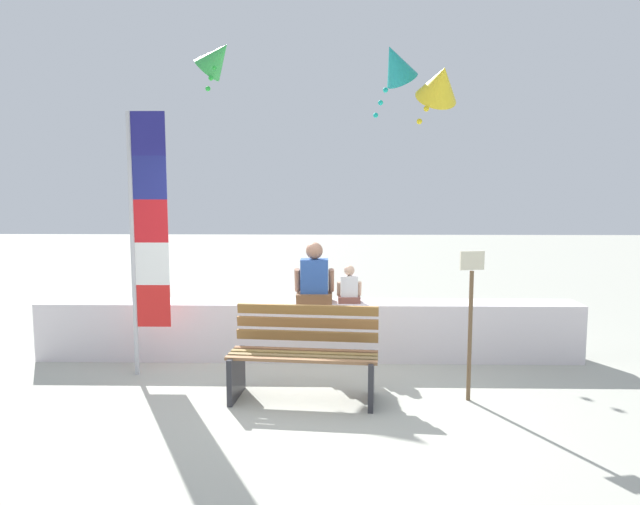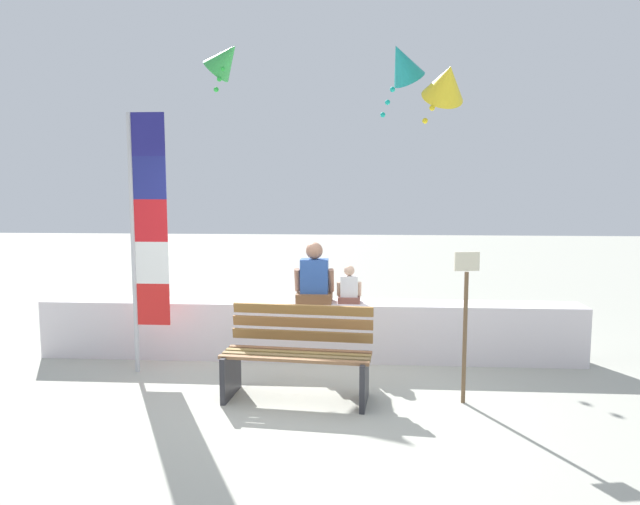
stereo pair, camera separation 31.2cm
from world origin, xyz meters
name	(u,v)px [view 2 (the right image)]	position (x,y,z in m)	size (l,w,h in m)	color
ground_plane	(298,392)	(0.00, 0.00, 0.00)	(40.00, 40.00, 0.00)	#A9A99C
seawall_ledge	(308,330)	(0.00, 1.19, 0.35)	(6.50, 0.47, 0.70)	silver
park_bench	(298,357)	(0.01, -0.12, 0.41)	(1.49, 0.74, 0.88)	#926643
person_adult	(314,279)	(0.08, 1.18, 0.98)	(0.47, 0.35, 0.72)	brown
person_child	(349,288)	(0.49, 1.18, 0.87)	(0.29, 0.22, 0.45)	brown
flag_banner	(145,229)	(-1.74, 0.54, 1.61)	(0.42, 0.05, 2.87)	#B7B7BC
kite_teal	(402,63)	(1.24, 3.25, 3.92)	(0.87, 0.86, 1.13)	teal
kite_yellow	(446,82)	(1.82, 2.77, 3.55)	(0.75, 0.88, 0.96)	yellow
kite_green	(225,59)	(-1.59, 3.90, 4.17)	(0.86, 0.71, 0.95)	green
sign_post	(465,315)	(1.62, -0.17, 0.86)	(0.24, 0.06, 1.46)	brown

